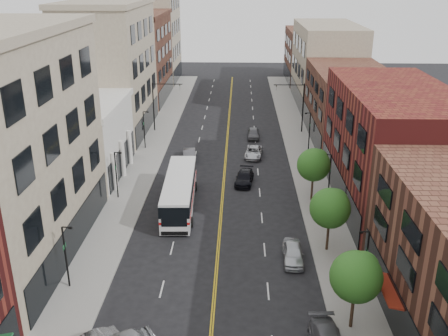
# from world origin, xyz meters

# --- Properties ---
(sidewalk_left) EXTENTS (4.00, 110.00, 0.15)m
(sidewalk_left) POSITION_xyz_m (-10.00, 35.00, 0.07)
(sidewalk_left) COLOR gray
(sidewalk_left) RESTS_ON ground
(sidewalk_right) EXTENTS (4.00, 110.00, 0.15)m
(sidewalk_right) POSITION_xyz_m (10.00, 35.00, 0.07)
(sidewalk_right) COLOR gray
(sidewalk_right) RESTS_ON ground
(bldg_l_tanoffice) EXTENTS (10.00, 22.00, 18.00)m
(bldg_l_tanoffice) POSITION_xyz_m (-17.00, 13.00, 9.00)
(bldg_l_tanoffice) COLOR gray
(bldg_l_tanoffice) RESTS_ON ground
(bldg_l_white) EXTENTS (10.00, 14.00, 8.00)m
(bldg_l_white) POSITION_xyz_m (-17.00, 31.00, 4.00)
(bldg_l_white) COLOR silver
(bldg_l_white) RESTS_ON ground
(bldg_l_far_a) EXTENTS (10.00, 20.00, 18.00)m
(bldg_l_far_a) POSITION_xyz_m (-17.00, 48.00, 9.00)
(bldg_l_far_a) COLOR gray
(bldg_l_far_a) RESTS_ON ground
(bldg_l_far_b) EXTENTS (10.00, 20.00, 15.00)m
(bldg_l_far_b) POSITION_xyz_m (-17.00, 68.00, 7.50)
(bldg_l_far_b) COLOR brown
(bldg_l_far_b) RESTS_ON ground
(bldg_l_far_c) EXTENTS (10.00, 16.00, 20.00)m
(bldg_l_far_c) POSITION_xyz_m (-17.00, 86.00, 10.00)
(bldg_l_far_c) COLOR gray
(bldg_l_far_c) RESTS_ON ground
(bldg_r_mid) EXTENTS (10.00, 22.00, 12.00)m
(bldg_r_mid) POSITION_xyz_m (17.00, 24.00, 6.00)
(bldg_r_mid) COLOR #5C1918
(bldg_r_mid) RESTS_ON ground
(bldg_r_far_a) EXTENTS (10.00, 20.00, 10.00)m
(bldg_r_far_a) POSITION_xyz_m (17.00, 45.00, 5.00)
(bldg_r_far_a) COLOR brown
(bldg_r_far_a) RESTS_ON ground
(bldg_r_far_b) EXTENTS (10.00, 22.00, 14.00)m
(bldg_r_far_b) POSITION_xyz_m (17.00, 66.00, 7.00)
(bldg_r_far_b) COLOR gray
(bldg_r_far_b) RESTS_ON ground
(bldg_r_far_c) EXTENTS (10.00, 18.00, 11.00)m
(bldg_r_far_c) POSITION_xyz_m (17.00, 86.00, 5.50)
(bldg_r_far_c) COLOR brown
(bldg_r_far_c) RESTS_ON ground
(tree_r_1) EXTENTS (3.40, 3.40, 5.59)m
(tree_r_1) POSITION_xyz_m (9.39, 4.07, 4.13)
(tree_r_1) COLOR black
(tree_r_1) RESTS_ON sidewalk_right
(tree_r_2) EXTENTS (3.40, 3.40, 5.59)m
(tree_r_2) POSITION_xyz_m (9.39, 14.07, 4.13)
(tree_r_2) COLOR black
(tree_r_2) RESTS_ON sidewalk_right
(tree_r_3) EXTENTS (3.40, 3.40, 5.59)m
(tree_r_3) POSITION_xyz_m (9.39, 24.07, 4.13)
(tree_r_3) COLOR black
(tree_r_3) RESTS_ON sidewalk_right
(lamp_l_1) EXTENTS (0.81, 0.55, 5.05)m
(lamp_l_1) POSITION_xyz_m (-10.95, 8.00, 2.97)
(lamp_l_1) COLOR black
(lamp_l_1) RESTS_ON sidewalk_left
(lamp_l_2) EXTENTS (0.81, 0.55, 5.05)m
(lamp_l_2) POSITION_xyz_m (-10.95, 24.00, 2.97)
(lamp_l_2) COLOR black
(lamp_l_2) RESTS_ON sidewalk_left
(lamp_l_3) EXTENTS (0.81, 0.55, 5.05)m
(lamp_l_3) POSITION_xyz_m (-10.95, 40.00, 2.97)
(lamp_l_3) COLOR black
(lamp_l_3) RESTS_ON sidewalk_left
(lamp_r_1) EXTENTS (0.81, 0.55, 5.05)m
(lamp_r_1) POSITION_xyz_m (10.95, 8.00, 2.97)
(lamp_r_1) COLOR black
(lamp_r_1) RESTS_ON sidewalk_right
(lamp_r_2) EXTENTS (0.81, 0.55, 5.05)m
(lamp_r_2) POSITION_xyz_m (10.95, 24.00, 2.97)
(lamp_r_2) COLOR black
(lamp_r_2) RESTS_ON sidewalk_right
(lamp_r_3) EXTENTS (0.81, 0.55, 5.05)m
(lamp_r_3) POSITION_xyz_m (10.95, 40.00, 2.97)
(lamp_r_3) COLOR black
(lamp_r_3) RESTS_ON sidewalk_right
(signal_mast_left) EXTENTS (4.49, 0.18, 7.20)m
(signal_mast_left) POSITION_xyz_m (-10.27, 48.00, 4.65)
(signal_mast_left) COLOR black
(signal_mast_left) RESTS_ON sidewalk_left
(signal_mast_right) EXTENTS (4.49, 0.18, 7.20)m
(signal_mast_right) POSITION_xyz_m (10.27, 48.00, 4.65)
(signal_mast_right) COLOR black
(signal_mast_right) RESTS_ON sidewalk_right
(city_bus) EXTENTS (3.41, 12.75, 3.25)m
(city_bus) POSITION_xyz_m (-4.22, 22.07, 1.89)
(city_bus) COLOR silver
(city_bus) RESTS_ON ground
(car_parked_far) EXTENTS (1.80, 4.22, 1.42)m
(car_parked_far) POSITION_xyz_m (6.25, 12.32, 0.71)
(car_parked_far) COLOR silver
(car_parked_far) RESTS_ON ground
(car_lane_behind) EXTENTS (1.96, 4.50, 1.44)m
(car_lane_behind) POSITION_xyz_m (-4.63, 36.15, 0.72)
(car_lane_behind) COLOR #454449
(car_lane_behind) RESTS_ON ground
(car_lane_a) EXTENTS (2.42, 4.79, 1.33)m
(car_lane_a) POSITION_xyz_m (2.35, 28.50, 0.67)
(car_lane_a) COLOR black
(car_lane_a) RESTS_ON ground
(car_lane_b) EXTENTS (2.65, 4.85, 1.29)m
(car_lane_b) POSITION_xyz_m (3.61, 37.24, 0.64)
(car_lane_b) COLOR silver
(car_lane_b) RESTS_ON ground
(car_lane_c) EXTENTS (1.71, 4.12, 1.39)m
(car_lane_c) POSITION_xyz_m (3.74, 45.08, 0.70)
(car_lane_c) COLOR #54555A
(car_lane_c) RESTS_ON ground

